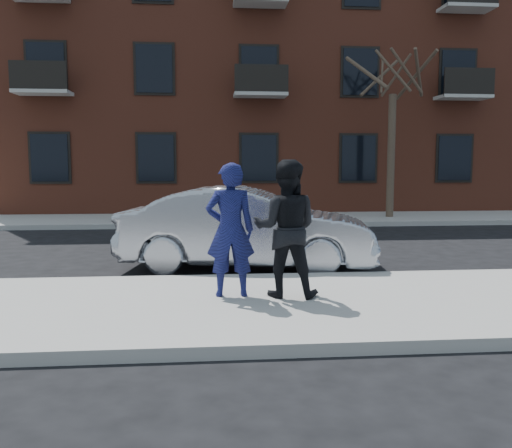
{
  "coord_description": "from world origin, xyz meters",
  "views": [
    {
      "loc": [
        -1.85,
        -7.32,
        2.0
      ],
      "look_at": [
        -1.15,
        0.4,
        1.13
      ],
      "focal_mm": 38.0,
      "sensor_mm": 36.0,
      "label": 1
    }
  ],
  "objects": [
    {
      "name": "man_hoodie",
      "position": [
        -1.53,
        0.12,
        1.08
      ],
      "size": [
        0.69,
        0.51,
        1.86
      ],
      "rotation": [
        0.0,
        0.0,
        3.17
      ],
      "color": "navy",
      "rests_on": "near_sidewalk"
    },
    {
      "name": "near_sidewalk",
      "position": [
        0.0,
        -0.25,
        0.07
      ],
      "size": [
        50.0,
        3.5,
        0.15
      ],
      "primitive_type": "cube",
      "color": "#9A9892",
      "rests_on": "ground"
    },
    {
      "name": "man_peacoat",
      "position": [
        -0.77,
        0.05,
        1.1
      ],
      "size": [
        1.06,
        0.9,
        1.9
      ],
      "rotation": [
        0.0,
        0.0,
        2.93
      ],
      "color": "black",
      "rests_on": "near_sidewalk"
    },
    {
      "name": "silver_sedan",
      "position": [
        -1.1,
        2.75,
        0.78
      ],
      "size": [
        4.93,
        2.43,
        1.56
      ],
      "primitive_type": "imported",
      "rotation": [
        0.0,
        0.0,
        1.4
      ],
      "color": "#999BA3",
      "rests_on": "ground"
    },
    {
      "name": "street_tree",
      "position": [
        4.5,
        11.0,
        5.52
      ],
      "size": [
        3.6,
        3.6,
        6.8
      ],
      "color": "#34281F",
      "rests_on": "far_sidewalk"
    },
    {
      "name": "ground",
      "position": [
        0.0,
        0.0,
        0.0
      ],
      "size": [
        100.0,
        100.0,
        0.0
      ],
      "primitive_type": "plane",
      "color": "black",
      "rests_on": "ground"
    },
    {
      "name": "far_curb",
      "position": [
        0.0,
        9.45,
        0.07
      ],
      "size": [
        50.0,
        0.1,
        0.15
      ],
      "primitive_type": "cube",
      "color": "#999691",
      "rests_on": "ground"
    },
    {
      "name": "apartment_building",
      "position": [
        2.0,
        18.0,
        6.16
      ],
      "size": [
        24.3,
        10.3,
        12.3
      ],
      "color": "brown",
      "rests_on": "ground"
    },
    {
      "name": "far_sidewalk",
      "position": [
        0.0,
        11.25,
        0.07
      ],
      "size": [
        50.0,
        3.5,
        0.15
      ],
      "primitive_type": "cube",
      "color": "#9A9892",
      "rests_on": "ground"
    },
    {
      "name": "near_curb",
      "position": [
        0.0,
        1.55,
        0.07
      ],
      "size": [
        50.0,
        0.1,
        0.15
      ],
      "primitive_type": "cube",
      "color": "#999691",
      "rests_on": "ground"
    }
  ]
}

